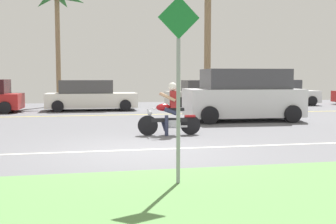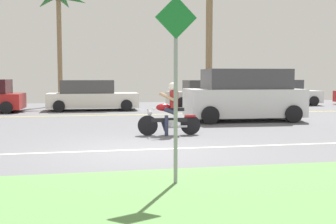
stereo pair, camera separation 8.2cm
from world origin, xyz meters
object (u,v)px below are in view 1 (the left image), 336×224
at_px(suv_nearby, 243,96).
at_px(parked_car_2, 200,94).
at_px(palm_tree_0, 57,4).
at_px(street_sign, 178,73).
at_px(motorcyclist, 170,113).
at_px(parked_car_1, 90,96).
at_px(parked_car_3, 279,93).

bearing_deg(suv_nearby, parked_car_2, 86.21).
xyz_separation_m(palm_tree_0, street_sign, (2.74, -18.68, -4.06)).
bearing_deg(motorcyclist, palm_tree_0, 105.96).
bearing_deg(parked_car_1, suv_nearby, -47.58).
relative_size(suv_nearby, street_sign, 1.61).
bearing_deg(parked_car_3, parked_car_2, 177.84).
distance_m(motorcyclist, street_sign, 5.73).
relative_size(parked_car_1, parked_car_2, 1.19).
height_order(motorcyclist, parked_car_2, motorcyclist).
xyz_separation_m(motorcyclist, parked_car_2, (4.08, 11.29, 0.05)).
height_order(suv_nearby, parked_car_3, suv_nearby).
xyz_separation_m(parked_car_1, street_sign, (1.06, -15.07, 1.01)).
relative_size(parked_car_2, parked_car_3, 0.84).
bearing_deg(palm_tree_0, street_sign, -81.67).
height_order(suv_nearby, street_sign, street_sign).
relative_size(suv_nearby, palm_tree_0, 0.67).
bearing_deg(palm_tree_0, parked_car_3, -9.18).
xyz_separation_m(suv_nearby, street_sign, (-4.58, -8.89, 0.77)).
bearing_deg(parked_car_3, street_sign, -120.71).
distance_m(parked_car_2, parked_car_3, 4.78).
bearing_deg(palm_tree_0, motorcyclist, -74.04).
bearing_deg(palm_tree_0, parked_car_2, -13.33).
bearing_deg(suv_nearby, palm_tree_0, 126.78).
distance_m(suv_nearby, parked_car_2, 7.95).
height_order(suv_nearby, parked_car_1, suv_nearby).
bearing_deg(street_sign, palm_tree_0, 98.33).
bearing_deg(palm_tree_0, suv_nearby, -53.22).
xyz_separation_m(parked_car_1, parked_car_3, (10.95, 1.57, -0.01)).
bearing_deg(street_sign, motorcyclist, 79.53).
distance_m(motorcyclist, palm_tree_0, 14.60).
bearing_deg(street_sign, suv_nearby, 62.76).
bearing_deg(parked_car_2, motorcyclist, -109.88).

